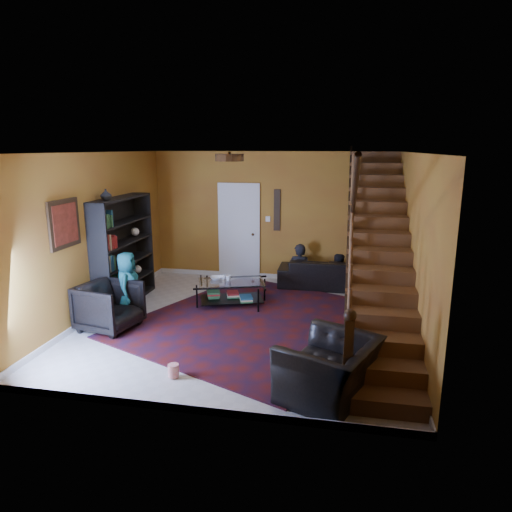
{
  "coord_description": "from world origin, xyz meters",
  "views": [
    {
      "loc": [
        1.59,
        -7.04,
        2.87
      ],
      "look_at": [
        0.14,
        0.4,
        1.07
      ],
      "focal_mm": 32.0,
      "sensor_mm": 36.0,
      "label": 1
    }
  ],
  "objects_px": {
    "armchair_left": "(109,306)",
    "coffee_table": "(231,291)",
    "bookshelf": "(124,253)",
    "armchair_right": "(329,369)",
    "sofa": "(328,273)"
  },
  "relations": [
    {
      "from": "bookshelf",
      "to": "armchair_right",
      "type": "xyz_separation_m",
      "value": [
        3.9,
        -2.72,
        -0.61
      ]
    },
    {
      "from": "bookshelf",
      "to": "sofa",
      "type": "distance_m",
      "value": 4.15
    },
    {
      "from": "sofa",
      "to": "armchair_right",
      "type": "height_order",
      "value": "armchair_right"
    },
    {
      "from": "bookshelf",
      "to": "armchair_right",
      "type": "relative_size",
      "value": 1.81
    },
    {
      "from": "coffee_table",
      "to": "bookshelf",
      "type": "bearing_deg",
      "value": -173.56
    },
    {
      "from": "bookshelf",
      "to": "armchair_left",
      "type": "bearing_deg",
      "value": -74.62
    },
    {
      "from": "armchair_left",
      "to": "coffee_table",
      "type": "bearing_deg",
      "value": -35.57
    },
    {
      "from": "sofa",
      "to": "armchair_right",
      "type": "bearing_deg",
      "value": 91.36
    },
    {
      "from": "sofa",
      "to": "coffee_table",
      "type": "height_order",
      "value": "sofa"
    },
    {
      "from": "armchair_left",
      "to": "armchair_right",
      "type": "xyz_separation_m",
      "value": [
        3.55,
        -1.43,
        -0.03
      ]
    },
    {
      "from": "bookshelf",
      "to": "armchair_right",
      "type": "distance_m",
      "value": 4.8
    },
    {
      "from": "armchair_left",
      "to": "bookshelf",
      "type": "bearing_deg",
      "value": 27.06
    },
    {
      "from": "bookshelf",
      "to": "coffee_table",
      "type": "height_order",
      "value": "bookshelf"
    },
    {
      "from": "bookshelf",
      "to": "armchair_left",
      "type": "xyz_separation_m",
      "value": [
        0.35,
        -1.29,
        -0.57
      ]
    },
    {
      "from": "armchair_right",
      "to": "sofa",
      "type": "bearing_deg",
      "value": -154.24
    }
  ]
}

